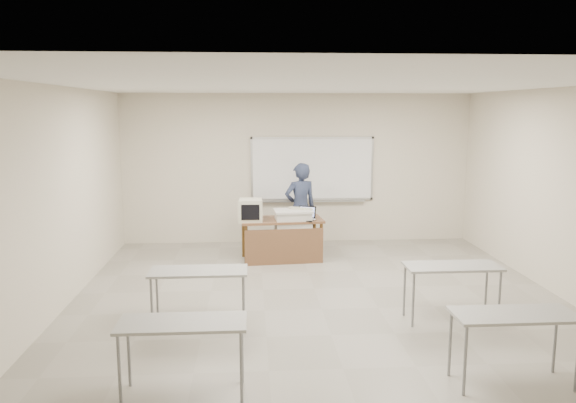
{
  "coord_description": "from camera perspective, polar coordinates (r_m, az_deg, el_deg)",
  "views": [
    {
      "loc": [
        -0.95,
        -7.24,
        2.69
      ],
      "look_at": [
        -0.31,
        2.2,
        1.13
      ],
      "focal_mm": 35.0,
      "sensor_mm": 36.0,
      "label": 1
    }
  ],
  "objects": [
    {
      "name": "presenter",
      "position": [
        10.57,
        1.26,
        -0.65
      ],
      "size": [
        0.71,
        0.57,
        1.7
      ],
      "primitive_type": "imported",
      "rotation": [
        0.0,
        0.0,
        3.44
      ],
      "color": "black",
      "rests_on": "floor"
    },
    {
      "name": "instructor_desk",
      "position": [
        9.97,
        -0.62,
        -3.03
      ],
      "size": [
        1.45,
        0.72,
        0.75
      ],
      "rotation": [
        0.0,
        0.0,
        0.09
      ],
      "color": "brown",
      "rests_on": "floor"
    },
    {
      "name": "student_desks",
      "position": [
        6.29,
        5.08,
        -9.37
      ],
      "size": [
        4.4,
        2.2,
        0.73
      ],
      "color": "#989894",
      "rests_on": "floor"
    },
    {
      "name": "whiteboard",
      "position": [
        11.34,
        2.49,
        3.25
      ],
      "size": [
        2.48,
        0.1,
        1.31
      ],
      "color": "white",
      "rests_on": "floor"
    },
    {
      "name": "floor",
      "position": [
        7.78,
        3.44,
        -10.9
      ],
      "size": [
        7.0,
        8.0,
        0.01
      ],
      "primitive_type": "cube",
      "color": "gray",
      "rests_on": "ground"
    },
    {
      "name": "crt_monitor",
      "position": [
        9.87,
        -3.81,
        -0.87
      ],
      "size": [
        0.41,
        0.46,
        0.39
      ],
      "rotation": [
        0.0,
        0.0,
        -0.03
      ],
      "color": "#BAB79D",
      "rests_on": "instructor_desk"
    },
    {
      "name": "podium",
      "position": [
        10.01,
        0.52,
        -3.46
      ],
      "size": [
        0.66,
        0.48,
        0.92
      ],
      "rotation": [
        0.0,
        0.0,
        0.06
      ],
      "color": "beige",
      "rests_on": "floor"
    },
    {
      "name": "keyboard",
      "position": [
        10.01,
        1.35,
        -0.71
      ],
      "size": [
        0.46,
        0.28,
        0.02
      ],
      "primitive_type": "cube",
      "rotation": [
        0.0,
        0.0,
        -0.34
      ],
      "color": "#BAB79D",
      "rests_on": "podium"
    },
    {
      "name": "mouse",
      "position": [
        9.89,
        2.59,
        -1.84
      ],
      "size": [
        0.11,
        0.09,
        0.04
      ],
      "primitive_type": "ellipsoid",
      "rotation": [
        0.0,
        0.0,
        0.39
      ],
      "color": "#A5A6AC",
      "rests_on": "instructor_desk"
    },
    {
      "name": "laptop",
      "position": [
        9.94,
        1.69,
        -1.55
      ],
      "size": [
        0.32,
        0.29,
        0.23
      ],
      "rotation": [
        0.0,
        0.0,
        -0.4
      ],
      "color": "black",
      "rests_on": "instructor_desk"
    }
  ]
}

